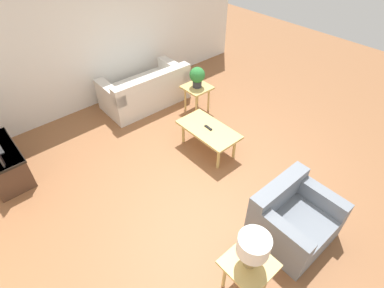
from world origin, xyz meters
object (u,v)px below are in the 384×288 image
potted_plant (197,76)px  table_lamp (253,247)px  tv_stand_chest (3,163)px  sofa (146,91)px  coffee_table (208,131)px  side_table_lamp (248,268)px  armchair (292,219)px  side_table_plant (197,91)px

potted_plant → table_lamp: (-3.03, 2.01, 0.09)m
tv_stand_chest → table_lamp: (-3.63, -1.47, 0.57)m
sofa → coffee_table: (-1.91, 0.05, 0.11)m
potted_plant → coffee_table: bearing=146.8°
coffee_table → side_table_lamp: (-2.00, 1.33, 0.05)m
coffee_table → armchair: bearing=169.7°
armchair → sofa: bearing=84.7°
armchair → tv_stand_chest: size_ratio=0.92×
sofa → potted_plant: 1.18m
table_lamp → side_table_lamp: bearing=90.0°
sofa → tv_stand_chest: 2.87m
side_table_lamp → potted_plant: bearing=-33.5°
potted_plant → table_lamp: bearing=146.5°
side_table_lamp → potted_plant: potted_plant is taller
tv_stand_chest → table_lamp: size_ratio=2.29×
side_table_lamp → side_table_plant: bearing=-33.5°
armchair → potted_plant: 3.15m
armchair → coffee_table: bearing=80.4°
tv_stand_chest → potted_plant: bearing=-99.7°
table_lamp → tv_stand_chest: bearing=22.0°
side_table_plant → side_table_lamp: size_ratio=1.00×
coffee_table → side_table_lamp: 2.41m
armchair → side_table_plant: (2.94, -1.02, 0.15)m
coffee_table → side_table_plant: 1.23m
armchair → side_table_lamp: armchair is taller
armchair → table_lamp: (-0.09, 0.99, 0.56)m
coffee_table → potted_plant: potted_plant is taller
armchair → potted_plant: bearing=71.6°
armchair → side_table_plant: bearing=71.6°
armchair → potted_plant: (2.94, -1.02, 0.47)m
side_table_plant → side_table_lamp: same height
coffee_table → potted_plant: (1.03, -0.67, 0.37)m
side_table_lamp → tv_stand_chest: size_ratio=0.52×
potted_plant → sofa: bearing=35.2°
side_table_plant → table_lamp: (-3.03, 2.01, 0.41)m
sofa → potted_plant: potted_plant is taller
tv_stand_chest → table_lamp: table_lamp is taller
armchair → side_table_plant: 3.12m
armchair → coffee_table: armchair is taller
sofa → side_table_plant: sofa is taller
coffee_table → side_table_plant: size_ratio=1.95×
armchair → coffee_table: (1.91, -0.35, 0.10)m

